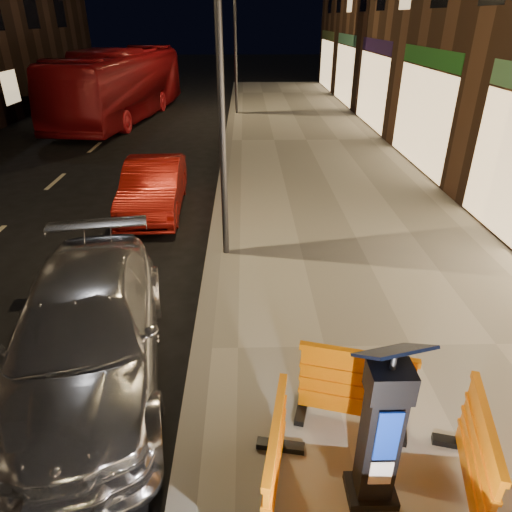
{
  "coord_description": "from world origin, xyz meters",
  "views": [
    {
      "loc": [
        0.66,
        -5.14,
        4.33
      ],
      "look_at": [
        0.8,
        1.0,
        1.1
      ],
      "focal_mm": 32.0,
      "sensor_mm": 36.0,
      "label": 1
    }
  ],
  "objects_px": {
    "barrier_back": "(354,387)",
    "car_silver": "(94,372)",
    "parking_kiosk": "(381,429)",
    "barrier_kerbside": "(275,461)",
    "car_red": "(156,210)",
    "bus_doubledecker": "(125,119)",
    "barrier_bldgside": "(476,457)"
  },
  "relations": [
    {
      "from": "car_silver",
      "to": "barrier_bldgside",
      "type": "bearing_deg",
      "value": -34.97
    },
    {
      "from": "car_silver",
      "to": "bus_doubledecker",
      "type": "height_order",
      "value": "bus_doubledecker"
    },
    {
      "from": "barrier_kerbside",
      "to": "barrier_bldgside",
      "type": "relative_size",
      "value": 1.0
    },
    {
      "from": "bus_doubledecker",
      "to": "barrier_bldgside",
      "type": "bearing_deg",
      "value": -60.56
    },
    {
      "from": "barrier_bldgside",
      "to": "bus_doubledecker",
      "type": "height_order",
      "value": "bus_doubledecker"
    },
    {
      "from": "parking_kiosk",
      "to": "bus_doubledecker",
      "type": "bearing_deg",
      "value": 122.03
    },
    {
      "from": "parking_kiosk",
      "to": "barrier_back",
      "type": "relative_size",
      "value": 1.4
    },
    {
      "from": "car_silver",
      "to": "car_red",
      "type": "distance_m",
      "value": 5.93
    },
    {
      "from": "parking_kiosk",
      "to": "barrier_back",
      "type": "distance_m",
      "value": 1.03
    },
    {
      "from": "parking_kiosk",
      "to": "barrier_bldgside",
      "type": "xyz_separation_m",
      "value": [
        0.95,
        0.0,
        -0.4
      ]
    },
    {
      "from": "bus_doubledecker",
      "to": "car_red",
      "type": "bearing_deg",
      "value": -65.93
    },
    {
      "from": "barrier_kerbside",
      "to": "car_red",
      "type": "height_order",
      "value": "barrier_kerbside"
    },
    {
      "from": "parking_kiosk",
      "to": "barrier_bldgside",
      "type": "distance_m",
      "value": 1.03
    },
    {
      "from": "barrier_kerbside",
      "to": "car_silver",
      "type": "bearing_deg",
      "value": 60.39
    },
    {
      "from": "barrier_back",
      "to": "bus_doubledecker",
      "type": "xyz_separation_m",
      "value": [
        -6.94,
        18.69,
        -0.65
      ]
    },
    {
      "from": "barrier_kerbside",
      "to": "car_red",
      "type": "xyz_separation_m",
      "value": [
        -2.51,
        7.92,
        -0.65
      ]
    },
    {
      "from": "barrier_back",
      "to": "car_silver",
      "type": "height_order",
      "value": "barrier_back"
    },
    {
      "from": "car_silver",
      "to": "bus_doubledecker",
      "type": "bearing_deg",
      "value": 91.72
    },
    {
      "from": "car_silver",
      "to": "car_red",
      "type": "height_order",
      "value": "car_silver"
    },
    {
      "from": "car_silver",
      "to": "bus_doubledecker",
      "type": "relative_size",
      "value": 0.42
    },
    {
      "from": "barrier_kerbside",
      "to": "car_red",
      "type": "distance_m",
      "value": 8.33
    },
    {
      "from": "barrier_kerbside",
      "to": "bus_doubledecker",
      "type": "bearing_deg",
      "value": 27.53
    },
    {
      "from": "barrier_bldgside",
      "to": "bus_doubledecker",
      "type": "xyz_separation_m",
      "value": [
        -7.89,
        19.64,
        -0.65
      ]
    },
    {
      "from": "parking_kiosk",
      "to": "barrier_kerbside",
      "type": "height_order",
      "value": "parking_kiosk"
    },
    {
      "from": "parking_kiosk",
      "to": "barrier_bldgside",
      "type": "relative_size",
      "value": 1.4
    },
    {
      "from": "barrier_bldgside",
      "to": "car_silver",
      "type": "bearing_deg",
      "value": 79.53
    },
    {
      "from": "barrier_kerbside",
      "to": "bus_doubledecker",
      "type": "relative_size",
      "value": 0.12
    },
    {
      "from": "car_red",
      "to": "barrier_kerbside",
      "type": "bearing_deg",
      "value": -74.81
    },
    {
      "from": "barrier_bldgside",
      "to": "barrier_kerbside",
      "type": "bearing_deg",
      "value": 104.56
    },
    {
      "from": "barrier_bldgside",
      "to": "car_silver",
      "type": "height_order",
      "value": "barrier_bldgside"
    },
    {
      "from": "parking_kiosk",
      "to": "barrier_back",
      "type": "height_order",
      "value": "parking_kiosk"
    },
    {
      "from": "parking_kiosk",
      "to": "car_red",
      "type": "distance_m",
      "value": 8.7
    }
  ]
}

